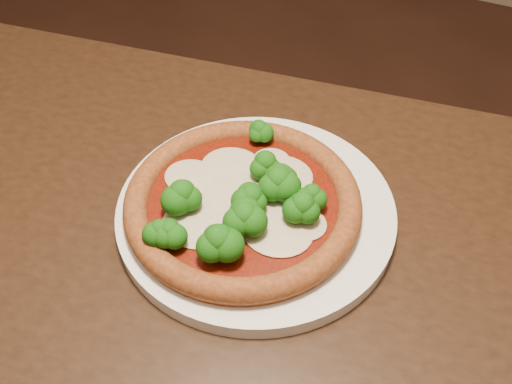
% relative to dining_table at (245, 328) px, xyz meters
% --- Properties ---
extents(floor, '(4.00, 4.00, 0.00)m').
position_rel_dining_table_xyz_m(floor, '(-0.19, 0.24, -0.64)').
color(floor, black).
rests_on(floor, ground).
extents(dining_table, '(1.19, 0.87, 0.75)m').
position_rel_dining_table_xyz_m(dining_table, '(0.00, 0.00, 0.00)').
color(dining_table, black).
rests_on(dining_table, floor).
extents(plate, '(0.31, 0.31, 0.02)m').
position_rel_dining_table_xyz_m(plate, '(-0.02, 0.08, 0.12)').
color(plate, silver).
rests_on(plate, dining_table).
extents(pizza, '(0.26, 0.26, 0.06)m').
position_rel_dining_table_xyz_m(pizza, '(-0.03, 0.06, 0.15)').
color(pizza, brown).
rests_on(pizza, plate).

